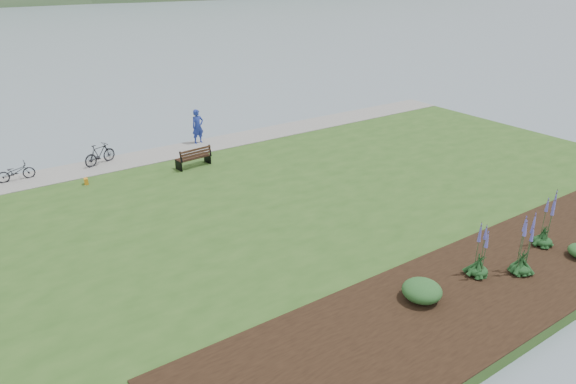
% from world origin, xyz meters
% --- Properties ---
extents(ground, '(600.00, 600.00, 0.00)m').
position_xyz_m(ground, '(0.00, 0.00, 0.00)').
color(ground, slate).
rests_on(ground, ground).
extents(lawn, '(34.00, 20.00, 0.40)m').
position_xyz_m(lawn, '(0.00, -2.00, 0.20)').
color(lawn, '#2B501C').
rests_on(lawn, ground).
extents(shoreline_path, '(34.00, 2.20, 0.03)m').
position_xyz_m(shoreline_path, '(0.00, 6.90, 0.42)').
color(shoreline_path, gray).
rests_on(shoreline_path, lawn).
extents(garden_bed, '(24.00, 4.40, 0.04)m').
position_xyz_m(garden_bed, '(3.00, -9.80, 0.42)').
color(garden_bed, black).
rests_on(garden_bed, lawn).
extents(far_hillside, '(580.00, 80.00, 38.00)m').
position_xyz_m(far_hillside, '(20.00, 170.00, 0.00)').
color(far_hillside, '#365530').
rests_on(far_hillside, ground).
extents(park_bench, '(1.68, 0.82, 1.01)m').
position_xyz_m(park_bench, '(-1.77, 4.29, 0.90)').
color(park_bench, black).
rests_on(park_bench, lawn).
extents(person, '(0.85, 0.63, 2.18)m').
position_xyz_m(person, '(-0.03, 7.50, 1.49)').
color(person, navy).
rests_on(person, lawn).
extents(bicycle_a, '(0.56, 1.58, 0.82)m').
position_xyz_m(bicycle_a, '(-9.04, 7.20, 0.81)').
color(bicycle_a, black).
rests_on(bicycle_a, lawn).
extents(bicycle_b, '(1.09, 1.77, 1.03)m').
position_xyz_m(bicycle_b, '(-5.35, 7.20, 0.91)').
color(bicycle_b, black).
rests_on(bicycle_b, lawn).
extents(pannier, '(0.20, 0.27, 0.27)m').
position_xyz_m(pannier, '(-6.61, 5.02, 0.53)').
color(pannier, orange).
rests_on(pannier, lawn).
extents(echium_0, '(0.62, 0.62, 2.21)m').
position_xyz_m(echium_0, '(2.54, -10.01, 1.34)').
color(echium_0, '#133618').
rests_on(echium_0, garden_bed).
extents(echium_1, '(0.62, 0.62, 2.22)m').
position_xyz_m(echium_1, '(4.72, -9.43, 1.29)').
color(echium_1, '#133618').
rests_on(echium_1, garden_bed).
extents(echium_4, '(0.62, 0.62, 2.09)m').
position_xyz_m(echium_4, '(1.33, -9.34, 1.23)').
color(echium_4, '#133618').
rests_on(echium_4, garden_bed).
extents(shrub_0, '(1.13, 1.13, 0.57)m').
position_xyz_m(shrub_0, '(-1.05, -9.24, 0.72)').
color(shrub_0, '#1E4C21').
rests_on(shrub_0, garden_bed).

